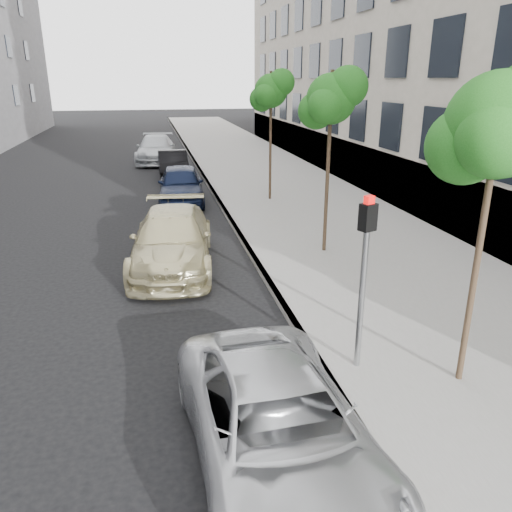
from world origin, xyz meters
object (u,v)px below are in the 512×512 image
object	(u,v)px
sedan_rear	(156,149)
signal_pole	(364,263)
sedan_blue	(181,184)
tree_far	(272,91)
minivan	(279,428)
tree_near	(500,125)
tree_mid	(332,99)
suv	(172,240)
sedan_black	(173,165)

from	to	relation	value
sedan_rear	signal_pole	bearing A→B (deg)	-78.40
sedan_rear	sedan_blue	bearing A→B (deg)	-81.13
tree_far	signal_pole	bearing A→B (deg)	-96.87
sedan_blue	minivan	bearing A→B (deg)	-85.89
tree_far	sedan_rear	distance (m)	12.53
tree_near	tree_mid	world-z (taller)	tree_mid
tree_near	sedan_rear	bearing A→B (deg)	99.88
tree_near	signal_pole	xyz separation A→B (m)	(-1.48, 0.71, -2.13)
tree_near	suv	bearing A→B (deg)	122.98
sedan_black	tree_far	bearing A→B (deg)	-59.89
tree_mid	tree_far	size ratio (longest dim) A/B	0.99
minivan	sedan_rear	size ratio (longest dim) A/B	0.86
tree_far	sedan_rear	bearing A→B (deg)	110.57
signal_pole	sedan_blue	xyz separation A→B (m)	(-2.02, 12.94, -1.23)
sedan_blue	suv	bearing A→B (deg)	-92.28
tree_far	sedan_rear	world-z (taller)	tree_far
tree_mid	minivan	bearing A→B (deg)	-113.44
signal_pole	sedan_rear	bearing A→B (deg)	73.96
tree_far	suv	size ratio (longest dim) A/B	0.99
minivan	signal_pole	bearing A→B (deg)	43.14
tree_far	suv	bearing A→B (deg)	-122.95
minivan	suv	size ratio (longest dim) A/B	0.91
minivan	sedan_rear	bearing A→B (deg)	89.61
signal_pole	sedan_rear	distance (m)	23.75
tree_near	tree_far	xyz separation A→B (m)	(-0.00, 13.00, 0.15)
suv	sedan_blue	distance (m)	7.18
sedan_rear	tree_far	bearing A→B (deg)	-64.49
tree_near	signal_pole	distance (m)	2.69
tree_near	signal_pole	size ratio (longest dim) A/B	1.67
sedan_blue	sedan_rear	size ratio (longest dim) A/B	0.82
tree_mid	sedan_blue	bearing A→B (deg)	116.10
signal_pole	sedan_black	size ratio (longest dim) A/B	0.73
signal_pole	tree_mid	bearing A→B (deg)	52.96
sedan_rear	tree_near	bearing A→B (deg)	-75.17
tree_mid	minivan	xyz separation A→B (m)	(-3.33, -7.67, -3.56)
tree_mid	sedan_black	size ratio (longest dim) A/B	1.22
signal_pole	suv	distance (m)	6.52
suv	tree_mid	bearing A→B (deg)	6.35
tree_far	sedan_blue	size ratio (longest dim) A/B	1.14
tree_near	suv	size ratio (longest dim) A/B	0.97
sedan_blue	sedan_black	distance (m)	5.40
tree_mid	minivan	size ratio (longest dim) A/B	1.07
minivan	tree_far	bearing A→B (deg)	74.37
suv	minivan	bearing A→B (deg)	-77.09
tree_far	sedan_black	bearing A→B (deg)	120.22
tree_near	sedan_blue	size ratio (longest dim) A/B	1.13
tree_mid	suv	distance (m)	5.46
tree_near	signal_pole	bearing A→B (deg)	154.42
tree_far	minivan	bearing A→B (deg)	-103.21
tree_near	tree_mid	xyz separation A→B (m)	(-0.00, 6.50, 0.10)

